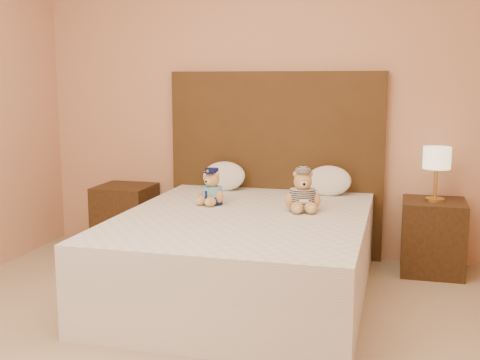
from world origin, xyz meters
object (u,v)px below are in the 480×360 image
at_px(nightstand_right, 433,237).
at_px(pillow_left, 224,175).
at_px(lamp, 437,161).
at_px(teddy_prisoner, 303,191).
at_px(bed, 244,254).
at_px(teddy_police, 212,187).
at_px(pillow_right, 329,179).
at_px(nightstand_left, 126,217).

bearing_deg(nightstand_right, pillow_left, 178.95).
bearing_deg(lamp, teddy_prisoner, -145.65).
xyz_separation_m(bed, teddy_police, (-0.30, 0.25, 0.40)).
bearing_deg(teddy_police, nightstand_right, 39.00).
xyz_separation_m(lamp, pillow_right, (-0.79, 0.03, -0.18)).
bearing_deg(teddy_prisoner, bed, -167.47).
bearing_deg(lamp, nightstand_right, 0.00).
bearing_deg(teddy_police, bed, -20.27).
bearing_deg(lamp, teddy_police, -160.59).
bearing_deg(nightstand_right, bed, -147.38).
bearing_deg(pillow_left, nightstand_right, -1.05).
bearing_deg(pillow_left, teddy_prisoner, -40.57).
height_order(lamp, teddy_police, lamp).
height_order(lamp, teddy_prisoner, lamp).
height_order(bed, nightstand_left, same).
bearing_deg(pillow_right, bed, -119.09).
bearing_deg(teddy_prisoner, pillow_left, 123.89).
bearing_deg(bed, teddy_prisoner, 28.06).
relative_size(teddy_police, pillow_right, 0.74).
xyz_separation_m(bed, pillow_right, (0.46, 0.83, 0.40)).
bearing_deg(teddy_prisoner, pillow_right, 65.48).
distance_m(nightstand_right, teddy_prisoner, 1.15).
bearing_deg(pillow_left, pillow_right, 0.00).
relative_size(nightstand_left, pillow_right, 1.58).
distance_m(lamp, pillow_left, 1.64).
bearing_deg(nightstand_right, nightstand_left, 180.00).
distance_m(nightstand_right, lamp, 0.57).
bearing_deg(nightstand_left, pillow_right, 1.00).
bearing_deg(pillow_left, bed, -65.19).
height_order(bed, pillow_right, pillow_right).
relative_size(lamp, teddy_prisoner, 1.40).
bearing_deg(nightstand_left, lamp, 0.00).
relative_size(nightstand_right, teddy_police, 2.13).
distance_m(lamp, pillow_right, 0.81).
bearing_deg(teddy_prisoner, lamp, 18.81).
distance_m(bed, nightstand_left, 1.48).
relative_size(teddy_police, teddy_prisoner, 0.90).
height_order(nightstand_right, teddy_police, teddy_police).
xyz_separation_m(nightstand_left, nightstand_right, (2.50, 0.00, 0.00)).
relative_size(teddy_police, pillow_left, 0.73).
bearing_deg(teddy_police, pillow_left, 117.56).
bearing_deg(teddy_prisoner, nightstand_right, 18.81).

